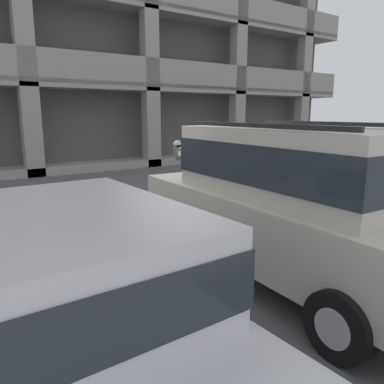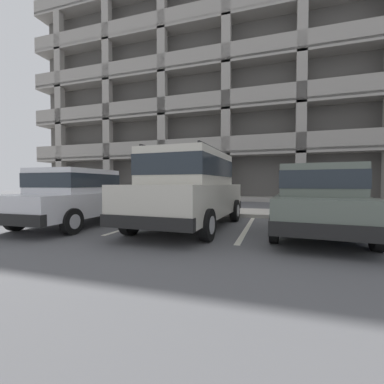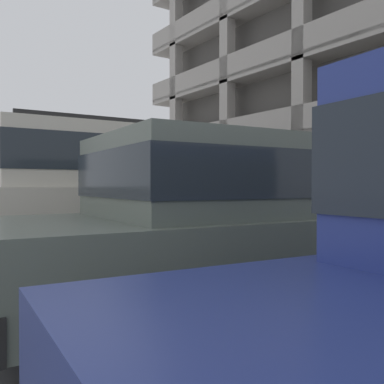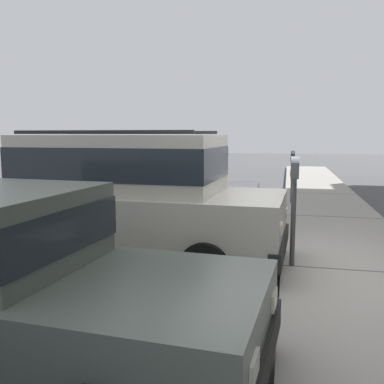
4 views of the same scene
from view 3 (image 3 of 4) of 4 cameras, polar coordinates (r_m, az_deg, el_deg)
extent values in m
cube|color=#565659|center=(7.57, 3.66, -8.22)|extent=(80.00, 80.00, 0.10)
cube|color=#ADA89E|center=(8.41, 10.70, -6.56)|extent=(40.00, 2.20, 0.12)
cube|color=#606060|center=(15.12, -11.32, -2.99)|extent=(0.03, 2.16, 0.00)
cube|color=#606060|center=(11.56, -3.51, -4.19)|extent=(0.03, 2.16, 0.00)
cube|color=#606060|center=(8.40, 10.70, -6.14)|extent=(0.03, 2.16, 0.00)
cube|color=silver|center=(10.85, -17.07, -5.19)|extent=(0.12, 4.80, 0.01)
cube|color=silver|center=(8.11, -10.82, -7.24)|extent=(0.12, 4.80, 0.01)
cube|color=silver|center=(5.57, 1.61, -10.98)|extent=(0.12, 4.80, 0.01)
cube|color=beige|center=(6.37, -11.48, -2.90)|extent=(2.05, 4.78, 0.80)
cube|color=beige|center=(6.35, -11.93, 4.49)|extent=(1.75, 2.98, 0.84)
cube|color=#232B33|center=(6.35, -11.93, 4.68)|extent=(1.77, 3.01, 0.46)
cube|color=black|center=(7.51, 5.34, -4.44)|extent=(1.88, 0.24, 0.24)
cube|color=silver|center=(7.07, 8.46, -1.86)|extent=(0.24, 0.04, 0.14)
cube|color=silver|center=(7.98, 3.16, -1.53)|extent=(0.24, 0.04, 0.14)
cylinder|color=black|center=(6.30, 4.09, -6.58)|extent=(0.23, 0.67, 0.66)
cylinder|color=#B2B2B7|center=(6.30, 4.09, -6.58)|extent=(0.24, 0.37, 0.36)
cylinder|color=black|center=(7.82, -3.70, -5.11)|extent=(0.23, 0.67, 0.66)
cylinder|color=#B2B2B7|center=(7.82, -3.70, -5.11)|extent=(0.24, 0.37, 0.36)
cylinder|color=black|center=(5.18, -23.33, -8.29)|extent=(0.23, 0.67, 0.66)
cylinder|color=#B2B2B7|center=(5.18, -23.33, -8.29)|extent=(0.24, 0.37, 0.36)
cube|color=black|center=(5.76, -9.59, 9.47)|extent=(0.17, 2.62, 0.05)
cube|color=black|center=(7.04, -13.86, 7.89)|extent=(0.17, 2.62, 0.05)
cube|color=silver|center=(9.20, -21.48, -2.58)|extent=(1.79, 4.44, 0.60)
cube|color=silver|center=(9.12, -23.33, 1.28)|extent=(1.54, 2.01, 0.64)
cube|color=#232B33|center=(9.12, -23.33, 1.38)|extent=(1.56, 2.04, 0.35)
cube|color=black|center=(9.96, -9.32, -3.30)|extent=(1.74, 0.20, 0.24)
cube|color=silver|center=(9.50, -7.64, -2.05)|extent=(0.24, 0.04, 0.14)
cube|color=silver|center=(10.44, -10.35, -1.79)|extent=(0.24, 0.04, 0.14)
cylinder|color=black|center=(8.89, -11.55, -4.60)|extent=(0.17, 0.60, 0.60)
cylinder|color=#B2B2B7|center=(8.89, -11.55, -4.60)|extent=(0.19, 0.33, 0.33)
cylinder|color=black|center=(10.42, -15.29, -3.79)|extent=(0.17, 0.60, 0.60)
cylinder|color=#B2B2B7|center=(10.42, -15.29, -3.79)|extent=(0.19, 0.33, 0.33)
cube|color=#5B665B|center=(3.83, 7.66, -7.39)|extent=(2.02, 4.51, 0.60)
cube|color=#5B665B|center=(3.61, 3.91, 1.98)|extent=(1.64, 2.08, 0.64)
cube|color=#232B33|center=(3.61, 3.92, 2.24)|extent=(1.66, 2.11, 0.35)
cube|color=silver|center=(5.76, 22.00, -4.05)|extent=(0.24, 0.05, 0.14)
cylinder|color=black|center=(5.38, 13.76, -8.22)|extent=(0.20, 0.61, 0.60)
cylinder|color=#B2B2B7|center=(5.38, 13.76, -8.22)|extent=(0.20, 0.34, 0.33)
cylinder|color=black|center=(2.51, -6.16, -18.92)|extent=(0.20, 0.61, 0.60)
cylinder|color=#B2B2B7|center=(2.51, -6.16, -18.92)|extent=(0.20, 0.34, 0.33)
cylinder|color=black|center=(4.04, -16.01, -11.31)|extent=(0.20, 0.61, 0.60)
cylinder|color=#B2B2B7|center=(4.04, -16.01, -11.31)|extent=(0.20, 0.34, 0.33)
cylinder|color=#47474C|center=(7.72, 5.63, -2.29)|extent=(0.07, 0.07, 1.20)
cube|color=#47474C|center=(7.71, 5.64, 2.38)|extent=(0.28, 0.06, 0.06)
cube|color=#424447|center=(7.79, 5.17, 3.40)|extent=(0.15, 0.11, 0.22)
cylinder|color=#8C99A3|center=(7.79, 5.17, 4.21)|extent=(0.15, 0.11, 0.15)
cube|color=#B7B293|center=(7.75, 4.83, 3.13)|extent=(0.08, 0.01, 0.08)
cube|color=#424447|center=(7.64, 6.12, 3.45)|extent=(0.15, 0.11, 0.22)
cylinder|color=#8C99A3|center=(7.64, 6.13, 4.27)|extent=(0.15, 0.11, 0.15)
cube|color=#B7B293|center=(7.60, 5.78, 3.17)|extent=(0.08, 0.01, 0.08)
cylinder|color=#47474C|center=(12.81, -11.46, -1.31)|extent=(0.07, 0.07, 1.07)
cube|color=#47474C|center=(12.80, -11.46, 1.21)|extent=(0.28, 0.06, 0.06)
cube|color=#424447|center=(12.90, -11.64, 1.83)|extent=(0.15, 0.11, 0.22)
cylinder|color=#9EA8B2|center=(12.90, -11.64, 2.32)|extent=(0.15, 0.11, 0.15)
cube|color=#B7B293|center=(12.87, -11.88, 1.66)|extent=(0.08, 0.01, 0.08)
cube|color=#424447|center=(12.71, -11.29, 1.85)|extent=(0.15, 0.11, 0.22)
cylinder|color=#9EA8B2|center=(12.72, -11.29, 2.34)|extent=(0.15, 0.11, 0.15)
cube|color=#B7B293|center=(12.69, -11.54, 1.67)|extent=(0.08, 0.01, 0.08)
cube|color=gray|center=(25.06, -2.13, 15.61)|extent=(0.60, 0.50, 15.00)
cube|color=gray|center=(21.48, 4.73, 18.12)|extent=(0.60, 0.50, 15.00)
cube|color=gray|center=(18.35, 14.42, 21.14)|extent=(0.60, 0.50, 15.00)
camera|label=1|loc=(9.63, -38.29, 6.66)|focal=35.00mm
camera|label=2|loc=(5.47, -80.83, 0.13)|focal=24.00mm
camera|label=4|loc=(4.93, 57.77, 10.10)|focal=40.00mm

